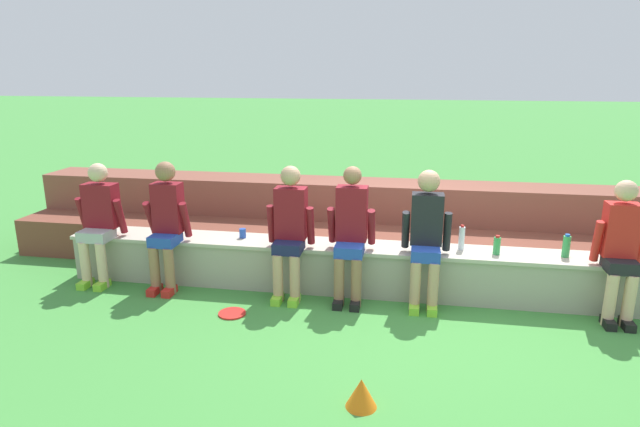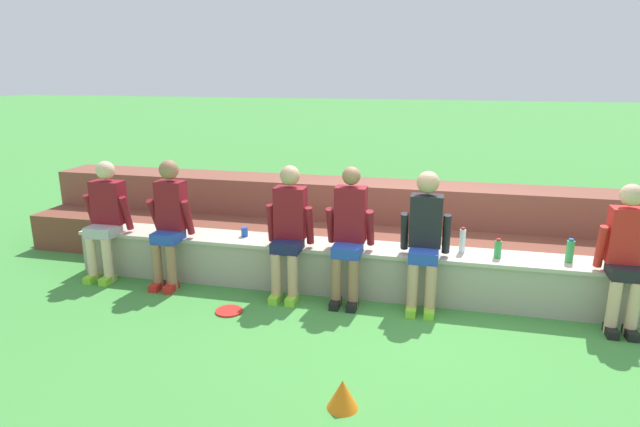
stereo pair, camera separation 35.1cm
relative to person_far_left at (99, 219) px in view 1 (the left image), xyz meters
The scene contains 15 objects.
ground_plane 3.64m from the person_far_left, ahead, with size 80.00×80.00×0.00m, color #428E3D.
stone_seating_wall 3.60m from the person_far_left, ahead, with size 7.87×0.51×0.53m.
brick_bleachers 3.82m from the person_far_left, 20.73° to the left, with size 10.35×1.30×0.98m.
person_far_left is the anchor object (origin of this frame).
person_left_of_center 0.85m from the person_far_left, ahead, with size 0.50×0.51×1.44m.
person_center 2.26m from the person_far_left, ahead, with size 0.51×0.52×1.43m.
person_right_of_center 2.91m from the person_far_left, ahead, with size 0.51×0.54×1.44m.
person_far_right 3.69m from the person_far_left, ahead, with size 0.51×0.54×1.42m.
person_rightmost_edge 5.54m from the person_far_left, ahead, with size 0.49×0.49×1.40m.
water_bottle_near_left 4.43m from the person_far_left, ahead, with size 0.07×0.07×0.21m.
water_bottle_near_right 5.13m from the person_far_left, ahead, with size 0.08×0.08×0.25m.
water_bottle_center_gap 4.08m from the person_far_left, ahead, with size 0.06×0.06×0.28m.
plastic_cup_middle 1.66m from the person_far_left, ahead, with size 0.08×0.08×0.11m, color blue.
frisbee 2.02m from the person_far_left, 19.08° to the right, with size 0.28×0.28×0.02m, color red.
sports_cone 3.82m from the person_far_left, 30.85° to the right, with size 0.23×0.23×0.23m, color orange.
Camera 1 is at (-0.02, -5.37, 2.41)m, focal length 30.10 mm.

